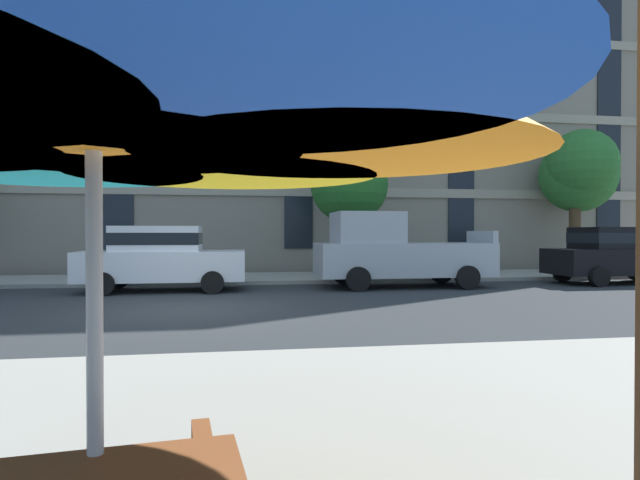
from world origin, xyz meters
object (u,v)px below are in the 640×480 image
at_px(street_tree_middle, 350,186).
at_px(patio_umbrella, 93,77).
at_px(pickup_silver, 395,252).
at_px(sedan_black, 618,253).
at_px(street_tree_right, 580,171).
at_px(sedan_white, 161,257).

relative_size(street_tree_middle, patio_umbrella, 1.35).
xyz_separation_m(pickup_silver, street_tree_middle, (-0.70, 3.00, 2.21)).
height_order(pickup_silver, sedan_black, pickup_silver).
bearing_deg(street_tree_middle, patio_umbrella, -105.69).
height_order(pickup_silver, street_tree_right, street_tree_right).
xyz_separation_m(sedan_white, pickup_silver, (6.65, 0.00, 0.08)).
distance_m(sedan_black, patio_umbrella, 17.80).
distance_m(sedan_white, patio_umbrella, 12.85).
height_order(sedan_white, street_tree_middle, street_tree_middle).
relative_size(sedan_black, street_tree_right, 0.79).
height_order(street_tree_middle, patio_umbrella, street_tree_middle).
height_order(sedan_white, pickup_silver, pickup_silver).
relative_size(sedan_white, street_tree_right, 0.79).
xyz_separation_m(sedan_white, street_tree_right, (15.18, 3.60, 3.05)).
height_order(pickup_silver, patio_umbrella, patio_umbrella).
distance_m(pickup_silver, patio_umbrella, 13.74).
height_order(sedan_white, street_tree_right, street_tree_right).
relative_size(sedan_white, street_tree_middle, 0.95).
relative_size(street_tree_middle, street_tree_right, 0.84).
bearing_deg(sedan_black, street_tree_right, 71.00).
bearing_deg(street_tree_right, pickup_silver, -157.13).
bearing_deg(street_tree_right, patio_umbrella, -129.94).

